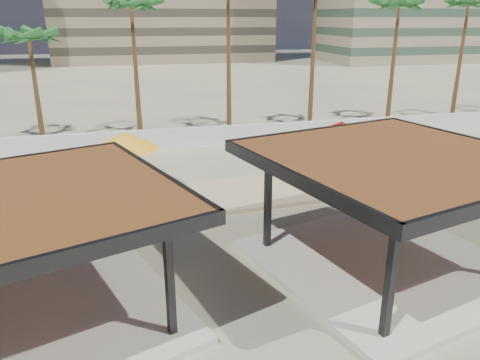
{
  "coord_description": "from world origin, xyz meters",
  "views": [
    {
      "loc": [
        -3.82,
        -12.44,
        7.73
      ],
      "look_at": [
        0.5,
        5.11,
        1.4
      ],
      "focal_mm": 35.0,
      "sensor_mm": 36.0,
      "label": 1
    }
  ],
  "objects_px": {
    "pavilion_west": "(30,248)",
    "umbrella_c": "(341,128)",
    "lounger_a": "(62,194)",
    "lounger_d": "(434,156)",
    "lounger_c": "(439,179)",
    "lounger_b": "(364,172)",
    "pavilion_central": "(391,201)"
  },
  "relations": [
    {
      "from": "lounger_d",
      "to": "lounger_a",
      "type": "bearing_deg",
      "value": 88.53
    },
    {
      "from": "pavilion_west",
      "to": "lounger_d",
      "type": "bearing_deg",
      "value": 8.17
    },
    {
      "from": "pavilion_west",
      "to": "lounger_c",
      "type": "height_order",
      "value": "pavilion_west"
    },
    {
      "from": "umbrella_c",
      "to": "lounger_d",
      "type": "relative_size",
      "value": 1.52
    },
    {
      "from": "lounger_a",
      "to": "lounger_c",
      "type": "xyz_separation_m",
      "value": [
        17.39,
        -2.25,
        -0.0
      ]
    },
    {
      "from": "umbrella_c",
      "to": "pavilion_central",
      "type": "bearing_deg",
      "value": -106.87
    },
    {
      "from": "umbrella_c",
      "to": "lounger_d",
      "type": "bearing_deg",
      "value": 0.52
    },
    {
      "from": "lounger_a",
      "to": "pavilion_west",
      "type": "bearing_deg",
      "value": 170.13
    },
    {
      "from": "umbrella_c",
      "to": "lounger_b",
      "type": "relative_size",
      "value": 1.49
    },
    {
      "from": "lounger_b",
      "to": "lounger_d",
      "type": "xyz_separation_m",
      "value": [
        5.13,
        1.59,
        -0.0
      ]
    },
    {
      "from": "lounger_c",
      "to": "lounger_d",
      "type": "height_order",
      "value": "lounger_d"
    },
    {
      "from": "umbrella_c",
      "to": "lounger_c",
      "type": "distance_m",
      "value": 5.33
    },
    {
      "from": "lounger_b",
      "to": "lounger_d",
      "type": "height_order",
      "value": "same"
    },
    {
      "from": "pavilion_central",
      "to": "lounger_c",
      "type": "xyz_separation_m",
      "value": [
        6.57,
        6.3,
        -1.96
      ]
    },
    {
      "from": "pavilion_west",
      "to": "lounger_a",
      "type": "distance_m",
      "value": 9.16
    },
    {
      "from": "lounger_c",
      "to": "lounger_d",
      "type": "distance_m",
      "value": 4.03
    },
    {
      "from": "pavilion_west",
      "to": "lounger_a",
      "type": "height_order",
      "value": "pavilion_west"
    },
    {
      "from": "lounger_a",
      "to": "lounger_c",
      "type": "height_order",
      "value": "lounger_a"
    },
    {
      "from": "pavilion_west",
      "to": "umbrella_c",
      "type": "bearing_deg",
      "value": 17.35
    },
    {
      "from": "umbrella_c",
      "to": "lounger_b",
      "type": "distance_m",
      "value": 2.56
    },
    {
      "from": "pavilion_west",
      "to": "umbrella_c",
      "type": "distance_m",
      "value": 16.72
    },
    {
      "from": "lounger_a",
      "to": "lounger_d",
      "type": "distance_m",
      "value": 19.58
    },
    {
      "from": "pavilion_central",
      "to": "pavilion_west",
      "type": "bearing_deg",
      "value": 167.39
    },
    {
      "from": "pavilion_west",
      "to": "lounger_c",
      "type": "relative_size",
      "value": 4.75
    },
    {
      "from": "pavilion_central",
      "to": "lounger_b",
      "type": "relative_size",
      "value": 3.93
    },
    {
      "from": "umbrella_c",
      "to": "lounger_d",
      "type": "height_order",
      "value": "umbrella_c"
    },
    {
      "from": "pavilion_west",
      "to": "lounger_b",
      "type": "relative_size",
      "value": 3.89
    },
    {
      "from": "umbrella_c",
      "to": "lounger_a",
      "type": "height_order",
      "value": "umbrella_c"
    },
    {
      "from": "lounger_c",
      "to": "lounger_d",
      "type": "bearing_deg",
      "value": -28.97
    },
    {
      "from": "pavilion_central",
      "to": "umbrella_c",
      "type": "bearing_deg",
      "value": 58.21
    },
    {
      "from": "pavilion_west",
      "to": "lounger_a",
      "type": "bearing_deg",
      "value": 72.88
    },
    {
      "from": "lounger_a",
      "to": "lounger_d",
      "type": "height_order",
      "value": "lounger_d"
    }
  ]
}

